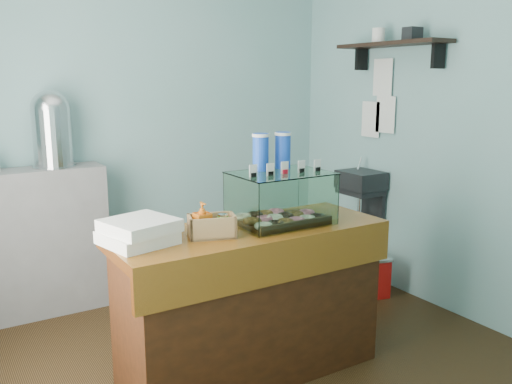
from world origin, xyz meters
TOP-DOWN VIEW (x-y plane):
  - ground at (0.00, 0.00)m, footprint 3.50×3.50m
  - room_shell at (0.03, 0.01)m, footprint 3.54×3.04m
  - counter at (0.00, -0.25)m, footprint 1.60×0.60m
  - back_shelf at (-0.90, 1.32)m, footprint 1.00×0.32m
  - display_case at (0.21, -0.23)m, footprint 0.56×0.41m
  - condiment_crate at (-0.28, -0.29)m, footprint 0.28×0.22m
  - pastry_boxes at (-0.64, -0.20)m, footprint 0.41×0.40m
  - coffee_urn at (-0.73, 1.33)m, footprint 0.31×0.31m
  - red_cooler at (1.40, 0.28)m, footprint 0.44×0.37m

SIDE VIEW (x-z plane):
  - ground at x=0.00m, z-range 0.00..0.00m
  - red_cooler at x=1.40m, z-range 0.00..0.33m
  - counter at x=0.00m, z-range 0.01..0.91m
  - back_shelf at x=-0.90m, z-range 0.00..1.10m
  - pastry_boxes at x=-0.64m, z-range 0.90..1.03m
  - condiment_crate at x=-0.28m, z-range 0.87..1.07m
  - display_case at x=0.21m, z-range 0.80..1.32m
  - coffee_urn at x=-0.73m, z-range 1.11..1.68m
  - room_shell at x=0.03m, z-range 0.30..3.12m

